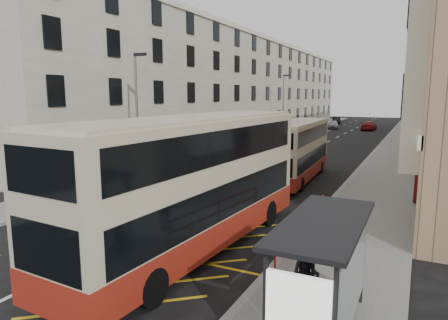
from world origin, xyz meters
The scene contains 20 objects.
ground centered at (0.00, 0.00, 0.00)m, with size 200.00×200.00×0.00m, color black.
pavement_right centered at (8.00, 30.00, 0.07)m, with size 4.00×120.00×0.15m, color slate.
pavement_left centered at (-7.50, 30.00, 0.07)m, with size 3.00×120.00×0.15m, color slate.
kerb_right centered at (6.00, 30.00, 0.07)m, with size 0.25×120.00×0.15m, color gray.
kerb_left centered at (-6.00, 30.00, 0.07)m, with size 0.25×120.00×0.15m, color gray.
road_markings centered at (0.00, 45.00, 0.01)m, with size 10.00×110.00×0.01m, color silver, non-canonical shape.
terrace_left centered at (-13.43, 45.50, 6.52)m, with size 9.18×79.00×13.25m.
bus_shelter centered at (8.34, -0.39, 2.14)m, with size 1.65×4.25×2.70m.
guard_railing centered at (6.25, 5.75, 0.86)m, with size 0.06×6.56×1.01m.
street_lamp_near centered at (-6.35, 12.00, 4.64)m, with size 0.93×0.18×8.00m.
street_lamp_far centered at (-6.35, 42.00, 4.64)m, with size 0.93×0.18×8.00m.
double_decker_front centered at (2.87, 3.40, 2.46)m, with size 3.46×12.24×4.83m.
double_decker_rear centered at (2.79, 16.78, 1.97)m, with size 2.65×9.81×3.88m.
litter_bin centered at (7.73, 0.27, 0.67)m, with size 0.60×0.60×1.00m.
pedestrian_mid centered at (7.52, 1.25, 0.91)m, with size 0.74×0.58×1.52m, color black.
pedestrian_far centered at (7.70, 3.98, 0.98)m, with size 0.97×0.40×1.66m, color black.
white_van centered at (-5.20, 43.41, 0.76)m, with size 2.52×5.47×1.52m, color silver.
car_silver centered at (-3.29, 59.70, 0.69)m, with size 1.64×4.07×1.39m, color #AAADB2.
car_dark centered at (-5.14, 71.92, 0.68)m, with size 1.45×4.16×1.37m, color black.
car_red centered at (2.43, 59.08, 0.70)m, with size 1.97×4.85×1.41m, color maroon.
Camera 1 is at (9.96, -8.50, 5.56)m, focal length 32.00 mm.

